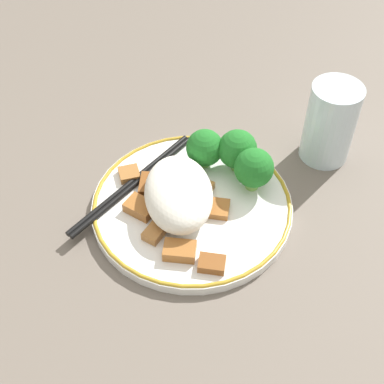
% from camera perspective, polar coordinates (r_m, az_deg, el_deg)
% --- Properties ---
extents(ground_plane, '(3.00, 3.00, 0.00)m').
position_cam_1_polar(ground_plane, '(0.67, -0.00, -1.88)').
color(ground_plane, '#665B51').
extents(plate, '(0.25, 0.25, 0.02)m').
position_cam_1_polar(plate, '(0.66, -0.00, -1.43)').
color(plate, white).
rests_on(plate, ground_plane).
extents(rice_mound, '(0.12, 0.08, 0.05)m').
position_cam_1_polar(rice_mound, '(0.63, -1.44, -0.16)').
color(rice_mound, white).
rests_on(rice_mound, plate).
extents(broccoli_back_left, '(0.05, 0.05, 0.06)m').
position_cam_1_polar(broccoli_back_left, '(0.66, 6.62, 2.53)').
color(broccoli_back_left, '#72AD4C').
rests_on(broccoli_back_left, plate).
extents(broccoli_back_center, '(0.05, 0.05, 0.06)m').
position_cam_1_polar(broccoli_back_center, '(0.68, 4.86, 4.55)').
color(broccoli_back_center, '#72AD4C').
rests_on(broccoli_back_center, plate).
extents(broccoli_back_right, '(0.05, 0.05, 0.05)m').
position_cam_1_polar(broccoli_back_right, '(0.68, 1.37, 4.71)').
color(broccoli_back_right, '#72AD4C').
rests_on(broccoli_back_right, plate).
extents(meat_near_front, '(0.03, 0.04, 0.01)m').
position_cam_1_polar(meat_near_front, '(0.60, -1.33, -6.28)').
color(meat_near_front, '#995B28').
rests_on(meat_near_front, plate).
extents(meat_near_left, '(0.03, 0.03, 0.01)m').
position_cam_1_polar(meat_near_left, '(0.69, -6.71, 1.93)').
color(meat_near_left, '#9E6633').
rests_on(meat_near_left, plate).
extents(meat_near_right, '(0.03, 0.03, 0.01)m').
position_cam_1_polar(meat_near_right, '(0.60, 2.13, -7.65)').
color(meat_near_right, brown).
rests_on(meat_near_right, plate).
extents(meat_near_back, '(0.04, 0.04, 0.01)m').
position_cam_1_polar(meat_near_back, '(0.66, 0.99, 0.23)').
color(meat_near_back, '#9E6633').
rests_on(meat_near_back, plate).
extents(meat_on_rice_edge, '(0.04, 0.04, 0.01)m').
position_cam_1_polar(meat_on_rice_edge, '(0.65, 2.42, -1.74)').
color(meat_on_rice_edge, '#995B28').
rests_on(meat_on_rice_edge, plate).
extents(meat_mid_left, '(0.04, 0.03, 0.01)m').
position_cam_1_polar(meat_mid_left, '(0.67, -4.49, 0.74)').
color(meat_mid_left, brown).
rests_on(meat_mid_left, plate).
extents(meat_mid_right, '(0.04, 0.04, 0.01)m').
position_cam_1_polar(meat_mid_right, '(0.62, -3.86, -4.16)').
color(meat_mid_right, '#9E6633').
rests_on(meat_mid_right, plate).
extents(meat_far_scatter, '(0.04, 0.04, 0.01)m').
position_cam_1_polar(meat_far_scatter, '(0.65, -5.53, -1.64)').
color(meat_far_scatter, '#995B28').
rests_on(meat_far_scatter, plate).
extents(chopsticks, '(0.16, 0.16, 0.01)m').
position_cam_1_polar(chopsticks, '(0.68, -6.31, 0.95)').
color(chopsticks, black).
rests_on(chopsticks, plate).
extents(drinking_glass, '(0.07, 0.07, 0.11)m').
position_cam_1_polar(drinking_glass, '(0.72, 14.53, 7.14)').
color(drinking_glass, silver).
rests_on(drinking_glass, ground_plane).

